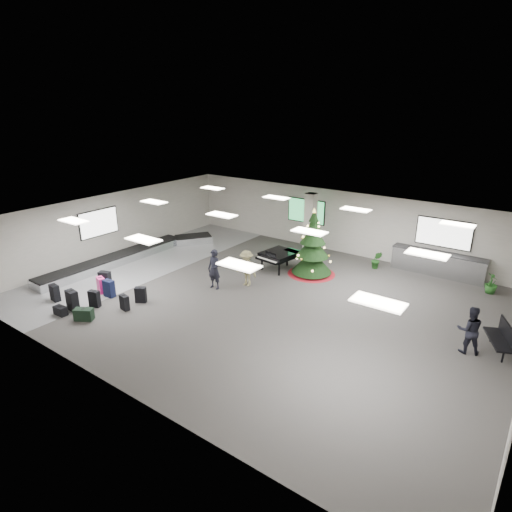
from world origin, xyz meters
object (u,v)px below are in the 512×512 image
Objects in this scene: pink_suitcase at (101,285)px; christmas_tree at (312,252)px; service_counter at (438,263)px; bench at (503,337)px; traveler_b at (247,268)px; potted_plant_right at (491,283)px; potted_plant_left at (377,260)px; baggage_carousel at (132,255)px; grand_piano at (278,255)px; traveler_bench at (470,330)px; traveler_a at (214,269)px.

christmas_tree reaches higher than pink_suitcase.
service_counter is 14.67m from pink_suitcase.
traveler_b is (-9.58, -0.47, 0.24)m from bench.
service_counter is 2.59× the size of traveler_b.
traveler_b is 1.80× the size of potted_plant_right.
service_counter is 2.65m from potted_plant_left.
pink_suitcase reaches higher than baggage_carousel.
traveler_b is 1.81× the size of potted_plant_left.
christmas_tree is at bearing 21.90° from grand_piano.
service_counter is at bearing 97.53° from bench.
bench is (7.96, -2.28, -0.52)m from christmas_tree.
pink_suitcase is at bearing -144.31° from potted_plant_right.
potted_plant_right is at bearing -18.09° from service_counter.
potted_plant_right reaches higher than pink_suitcase.
grand_piano reaches higher than baggage_carousel.
traveler_b is 8.71m from traveler_bench.
service_counter is 5.89× the size of pink_suitcase.
baggage_carousel is 6.20× the size of traveler_bench.
grand_piano reaches higher than pink_suitcase.
traveler_a is 9.66m from traveler_bench.
bench is 1.07m from traveler_bench.
potted_plant_right is (15.15, 5.98, 0.22)m from baggage_carousel.
bench is 7.43m from potted_plant_left.
potted_plant_left is 1.00× the size of potted_plant_right.
traveler_a is at bearing -146.71° from potted_plant_right.
traveler_b is at bearing 159.38° from bench.
bench is 10.60m from traveler_a.
baggage_carousel is 3.99m from pink_suitcase.
traveler_bench is at bearing -21.97° from christmas_tree.
traveler_a is at bearing -123.93° from christmas_tree.
baggage_carousel is at bearing 160.94° from bench.
grand_piano is at bearing -165.49° from christmas_tree.
traveler_a is at bearing 164.66° from bench.
traveler_bench is (-0.87, -0.58, 0.24)m from bench.
traveler_a is 1.96× the size of potted_plant_right.
potted_plant_right is (2.31, -0.75, -0.11)m from service_counter.
potted_plant_left is (3.78, 5.11, -0.35)m from traveler_b.
baggage_carousel is 5.18× the size of grand_piano.
traveler_b is (-0.08, -2.35, 0.08)m from grand_piano.
potted_plant_left is at bearing 47.65° from christmas_tree.
bench is (9.50, -1.88, -0.16)m from grand_piano.
bench is at bearing -59.05° from service_counter.
traveler_a reaches higher than baggage_carousel.
christmas_tree is 1.65× the size of grand_piano.
potted_plant_left is (-5.81, 4.64, -0.11)m from bench.
baggage_carousel is at bearing -150.41° from potted_plant_left.
traveler_bench is at bearing -88.71° from potted_plant_right.
traveler_bench is (9.62, 0.91, -0.07)m from traveler_a.
potted_plant_right is at bearing 53.46° from pink_suitcase.
bench is at bearing 4.37° from baggage_carousel.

